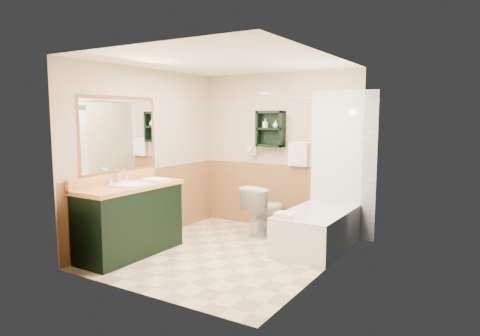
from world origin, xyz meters
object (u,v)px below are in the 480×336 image
at_px(bathtub, 318,229).
at_px(soap_bottle_a, 265,126).
at_px(soap_bottle_b, 276,125).
at_px(vanity, 130,220).
at_px(hair_dryer, 254,151).
at_px(wall_shelf, 270,129).
at_px(toilet, 265,210).
at_px(vanity_book, 149,171).

distance_m(bathtub, soap_bottle_a, 1.83).
bearing_deg(soap_bottle_b, vanity, -115.56).
distance_m(soap_bottle_a, soap_bottle_b, 0.18).
xyz_separation_m(hair_dryer, soap_bottle_a, (0.22, -0.03, 0.40)).
height_order(hair_dryer, vanity, hair_dryer).
height_order(wall_shelf, soap_bottle_b, wall_shelf).
relative_size(toilet, soap_bottle_a, 5.47).
bearing_deg(wall_shelf, vanity, -113.34).
relative_size(bathtub, toilet, 2.02).
xyz_separation_m(hair_dryer, vanity, (-0.59, -2.10, -0.75)).
distance_m(hair_dryer, toilet, 1.00).
bearing_deg(hair_dryer, soap_bottle_b, -4.35).
xyz_separation_m(wall_shelf, soap_bottle_b, (0.09, -0.01, 0.06)).
bearing_deg(vanity_book, soap_bottle_a, 60.41).
relative_size(hair_dryer, vanity, 0.17).
relative_size(wall_shelf, hair_dryer, 2.29).
distance_m(hair_dryer, vanity_book, 1.76).
xyz_separation_m(toilet, soap_bottle_b, (-0.01, 0.35, 1.24)).
bearing_deg(vanity_book, toilet, 48.47).
relative_size(toilet, soap_bottle_b, 6.78).
xyz_separation_m(wall_shelf, soap_bottle_a, (-0.08, -0.01, 0.05)).
xyz_separation_m(vanity, soap_bottle_a, (0.81, 2.07, 1.15)).
height_order(hair_dryer, soap_bottle_a, soap_bottle_a).
bearing_deg(hair_dryer, soap_bottle_a, -7.82).
distance_m(vanity_book, soap_bottle_b, 2.02).
xyz_separation_m(soap_bottle_a, soap_bottle_b, (0.18, 0.00, 0.01)).
bearing_deg(wall_shelf, toilet, -73.44).
bearing_deg(toilet, soap_bottle_b, -81.41).
relative_size(bathtub, soap_bottle_a, 11.04).
xyz_separation_m(wall_shelf, hair_dryer, (-0.30, 0.02, -0.35)).
bearing_deg(vanity, hair_dryer, 74.17).
distance_m(vanity, bathtub, 2.45).
xyz_separation_m(vanity, soap_bottle_b, (0.99, 2.07, 1.16)).
bearing_deg(wall_shelf, bathtub, -28.75).
bearing_deg(bathtub, soap_bottle_a, 153.27).
xyz_separation_m(vanity_book, soap_bottle_b, (1.15, 1.54, 0.61)).
height_order(bathtub, soap_bottle_b, soap_bottle_b).
xyz_separation_m(wall_shelf, toilet, (0.11, -0.35, -1.19)).
relative_size(wall_shelf, toilet, 0.74).
distance_m(hair_dryer, vanity, 2.31).
distance_m(wall_shelf, vanity, 2.51).
height_order(vanity, bathtub, vanity).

